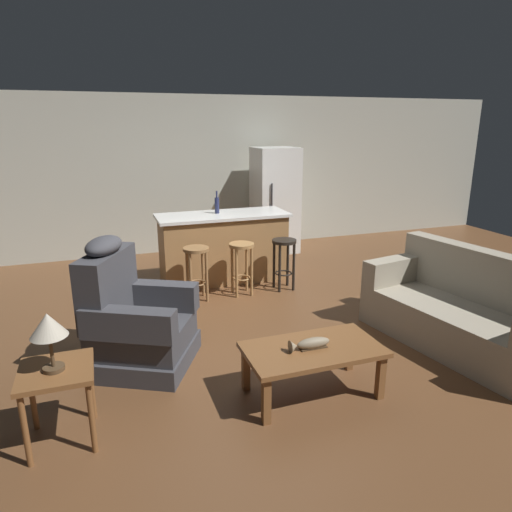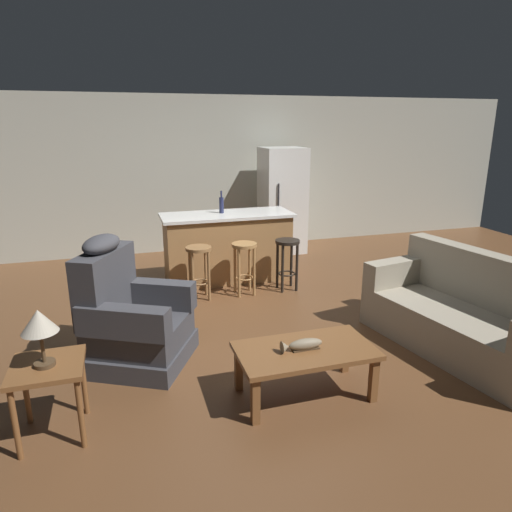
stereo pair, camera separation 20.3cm
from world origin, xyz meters
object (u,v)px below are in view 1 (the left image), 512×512
at_px(couch, 464,313).
at_px(refrigerator, 275,200).
at_px(recliner_near_lamp, 134,321).
at_px(bar_stool_middle, 242,259).
at_px(table_lamp, 48,328).
at_px(bottle_tall_green, 217,205).
at_px(fish_figurine, 310,344).
at_px(end_table, 57,382).
at_px(bar_stool_left, 197,264).
at_px(kitchen_island, 223,247).
at_px(coffee_table, 313,354).
at_px(bar_stool_right, 284,255).

height_order(couch, refrigerator, refrigerator).
relative_size(recliner_near_lamp, bar_stool_middle, 1.76).
height_order(table_lamp, bottle_tall_green, bottle_tall_green).
bearing_deg(refrigerator, fish_figurine, -108.11).
height_order(end_table, bar_stool_left, bar_stool_left).
height_order(table_lamp, bar_stool_left, table_lamp).
relative_size(table_lamp, kitchen_island, 0.23).
xyz_separation_m(table_lamp, bottle_tall_green, (1.93, 3.01, 0.20)).
distance_m(coffee_table, bar_stool_left, 2.41).
bearing_deg(bar_stool_left, coffee_table, -79.69).
bearing_deg(bar_stool_left, recliner_near_lamp, -122.56).
bearing_deg(refrigerator, bar_stool_middle, -122.84).
height_order(fish_figurine, bar_stool_left, bar_stool_left).
height_order(couch, recliner_near_lamp, recliner_near_lamp).
xyz_separation_m(recliner_near_lamp, bar_stool_middle, (1.47, 1.38, 0.05)).
bearing_deg(kitchen_island, couch, -57.72).
bearing_deg(bottle_tall_green, coffee_table, -90.51).
bearing_deg(bar_stool_right, refrigerator, 71.97).
bearing_deg(kitchen_island, fish_figurine, -92.40).
relative_size(bar_stool_left, bottle_tall_green, 2.21).
height_order(fish_figurine, recliner_near_lamp, recliner_near_lamp).
xyz_separation_m(bar_stool_middle, bottle_tall_green, (-0.13, 0.69, 0.59)).
distance_m(coffee_table, table_lamp, 1.97).
xyz_separation_m(table_lamp, bar_stool_right, (2.64, 2.32, -0.40)).
xyz_separation_m(fish_figurine, couch, (1.84, 0.30, -0.12)).
xyz_separation_m(couch, recliner_near_lamp, (-3.11, 0.70, 0.08)).
distance_m(table_lamp, bar_stool_right, 3.54).
bearing_deg(coffee_table, bottle_tall_green, 89.49).
xyz_separation_m(coffee_table, couch, (1.80, 0.29, -0.02)).
relative_size(recliner_near_lamp, bar_stool_left, 1.76).
bearing_deg(couch, bar_stool_right, -73.11).
xyz_separation_m(recliner_near_lamp, refrigerator, (2.65, 3.21, 0.46)).
bearing_deg(coffee_table, table_lamp, 178.67).
distance_m(recliner_near_lamp, bar_stool_left, 1.63).
xyz_separation_m(recliner_near_lamp, bar_stool_left, (0.88, 1.38, 0.05)).
relative_size(coffee_table, bar_stool_middle, 1.62).
relative_size(couch, table_lamp, 4.92).
distance_m(bar_stool_left, bar_stool_right, 1.17).
bearing_deg(bottle_tall_green, end_table, -122.61).
distance_m(table_lamp, refrigerator, 5.26).
height_order(coffee_table, refrigerator, refrigerator).
distance_m(recliner_near_lamp, kitchen_island, 2.45).
xyz_separation_m(bar_stool_right, refrigerator, (0.60, 1.83, 0.41)).
distance_m(coffee_table, end_table, 1.89).
distance_m(bar_stool_left, bottle_tall_green, 1.02).
height_order(fish_figurine, bar_stool_middle, bar_stool_middle).
bearing_deg(recliner_near_lamp, refrigerator, 78.26).
xyz_separation_m(fish_figurine, table_lamp, (-1.86, 0.06, 0.41)).
distance_m(fish_figurine, end_table, 1.85).
bearing_deg(recliner_near_lamp, fish_figurine, -10.46).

